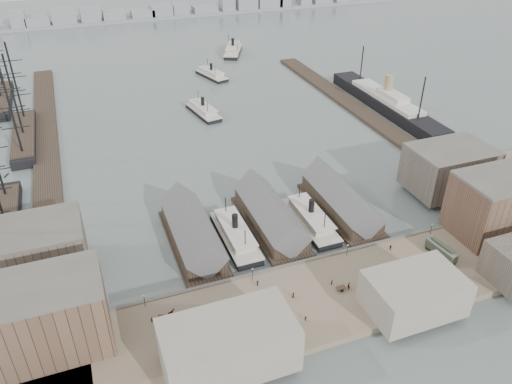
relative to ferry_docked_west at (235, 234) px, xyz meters
name	(u,v)px	position (x,y,z in m)	size (l,w,h in m)	color
ground	(291,258)	(13.00, -13.98, -2.44)	(900.00, 900.00, 0.00)	#566461
quay	(321,299)	(13.00, -33.98, -1.44)	(180.00, 30.00, 2.00)	#7C6A54
seawall	(298,265)	(13.00, -19.18, -1.29)	(180.00, 1.20, 2.30)	#59544C
west_wharf	(46,151)	(-55.00, 86.02, -1.64)	(10.00, 220.00, 1.60)	#2D231C
east_wharf	(361,112)	(91.00, 76.02, -1.64)	(10.00, 180.00, 1.60)	#2D231C
ferry_shed_west	(192,232)	(-13.00, 2.89, 2.20)	(14.00, 42.00, 12.60)	#2D231C
ferry_shed_center	(270,215)	(13.00, 2.89, 2.20)	(14.00, 42.00, 12.60)	#2D231C
ferry_shed_east	(341,200)	(39.00, 2.89, 2.20)	(14.00, 42.00, 12.60)	#2D231C
warehouse_west_front	(36,320)	(-57.00, -25.98, 8.56)	(32.00, 18.00, 18.00)	brown
warehouse_west_back	(37,250)	(-57.00, 4.02, 6.56)	(26.00, 20.00, 14.00)	#60564C
warehouse_east_front	(502,204)	(79.00, -25.98, 9.06)	(30.00, 18.00, 19.00)	brown
warehouse_east_back	(449,169)	(81.00, 1.02, 7.06)	(28.00, 20.00, 15.00)	#60564C
street_bldg_center	(414,293)	(33.00, -45.98, 4.56)	(24.00, 16.00, 10.00)	gray
street_bldg_west	(228,345)	(-17.00, -45.98, 5.56)	(30.00, 16.00, 12.00)	gray
lamp_post_far_w	(144,299)	(-32.00, -20.98, 2.27)	(0.44, 0.44, 3.92)	black
lamp_post_near_w	(252,272)	(-2.00, -20.98, 2.27)	(0.44, 0.44, 3.92)	black
lamp_post_near_e	(348,248)	(28.00, -20.98, 2.27)	(0.44, 0.44, 3.92)	black
lamp_post_far_e	(432,227)	(58.00, -20.98, 2.27)	(0.44, 0.44, 3.92)	black
far_shore	(125,14)	(10.93, 320.16, 1.47)	(500.00, 40.00, 15.72)	gray
ferry_docked_west	(235,234)	(0.00, 0.00, 0.00)	(8.75, 29.15, 10.41)	black
ferry_docked_east	(311,219)	(26.00, -0.52, -0.03)	(8.63, 28.78, 10.28)	black
ferry_open_near	(203,110)	(17.78, 101.98, -0.25)	(12.28, 27.12, 9.34)	black
ferry_open_mid	(212,74)	(37.02, 153.24, -0.37)	(14.19, 25.84, 8.84)	black
ferry_open_far	(233,50)	(63.73, 194.11, 0.10)	(20.99, 31.40, 10.85)	black
sailing_ship_near	(3,231)	(-68.39, 27.27, 0.24)	(8.88, 61.15, 36.49)	black
sailing_ship_mid	(24,136)	(-63.49, 100.36, 0.33)	(9.41, 54.39, 38.70)	black
sailing_ship_far	(2,99)	(-75.11, 151.81, 0.28)	(9.15, 50.81, 37.60)	black
ocean_steamer	(386,102)	(105.00, 76.11, 1.31)	(11.95, 87.30, 17.46)	black
tram	(441,251)	(53.70, -31.21, 1.54)	(4.10, 11.12, 3.86)	black
horse_cart_left	(169,314)	(-26.76, -26.68, 0.41)	(4.88, 3.02, 1.71)	black
horse_cart_center	(266,295)	(-1.22, -29.01, 0.33)	(4.91, 2.25, 1.47)	black
horse_cart_right	(347,287)	(20.72, -33.87, 0.33)	(4.59, 1.67, 1.48)	black
pedestrian_0	(152,320)	(-31.33, -27.23, 0.36)	(0.58, 0.43, 1.60)	black
pedestrian_1	(192,332)	(-23.00, -34.73, 0.35)	(0.77, 0.60, 1.58)	black
pedestrian_2	(257,283)	(-1.69, -24.10, 0.47)	(1.18, 0.68, 1.82)	black
pedestrian_3	(306,318)	(5.19, -40.39, 0.35)	(0.92, 0.38, 1.57)	black
pedestrian_4	(293,295)	(5.68, -31.68, 0.41)	(0.83, 0.54, 1.70)	black
pedestrian_5	(332,282)	(17.66, -30.85, 0.42)	(0.63, 0.46, 1.72)	black
pedestrian_6	(390,247)	(41.56, -23.37, 0.46)	(0.87, 0.68, 1.80)	black
pedestrian_7	(421,272)	(43.36, -36.09, 0.43)	(1.13, 0.65, 1.74)	black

